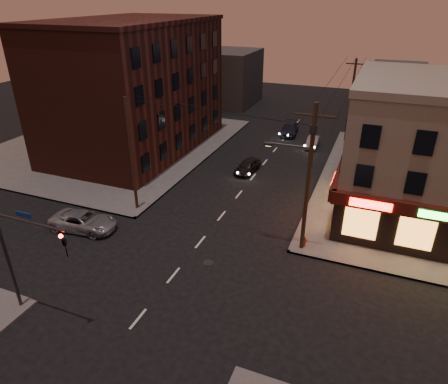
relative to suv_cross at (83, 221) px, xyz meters
The scene contains 15 objects.
ground 9.08m from the suv_cross, 15.18° to the right, with size 120.00×120.00×0.00m, color black.
sidewalk_nw 19.05m from the suv_cross, 119.12° to the left, with size 24.00×28.00×0.15m, color #514F4C.
brick_apartment 18.58m from the suv_cross, 109.12° to the left, with size 12.00×20.00×13.00m, color #451C16.
bg_building_ne_a 42.36m from the suv_cross, 57.46° to the left, with size 10.00×12.00×7.00m, color #3F3D3A.
bg_building_nw 40.00m from the suv_cross, 96.14° to the left, with size 9.00×10.00×8.00m, color #3F3D3A.
bg_building_ne_b 53.84m from the suv_cross, 67.32° to the left, with size 8.00×8.00×6.00m, color #3F3D3A.
utility_pole_main 16.59m from the suv_cross, 12.54° to the left, with size 4.20×0.44×10.00m.
utility_pole_far 33.69m from the suv_cross, 62.33° to the left, with size 0.26×0.26×9.00m, color #382619.
utility_pole_west 6.04m from the suv_cross, 64.88° to the left, with size 0.24×0.24×9.00m, color #382619.
traffic_signal 9.26m from the suv_cross, 68.33° to the right, with size 4.49×0.32×6.47m.
suv_cross is the anchor object (origin of this frame).
sedan_near 16.52m from the suv_cross, 61.54° to the left, with size 1.51×3.76×1.28m, color black.
sedan_mid 27.11m from the suv_cross, 62.67° to the left, with size 1.24×3.54×1.17m, color gray.
sedan_far 28.98m from the suv_cross, 72.02° to the left, with size 1.85×4.56×1.32m, color black.
fire_hydrant 16.06m from the suv_cross, 13.06° to the left, with size 0.34×0.34×0.77m.
Camera 1 is at (10.31, -17.31, 15.74)m, focal length 32.00 mm.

